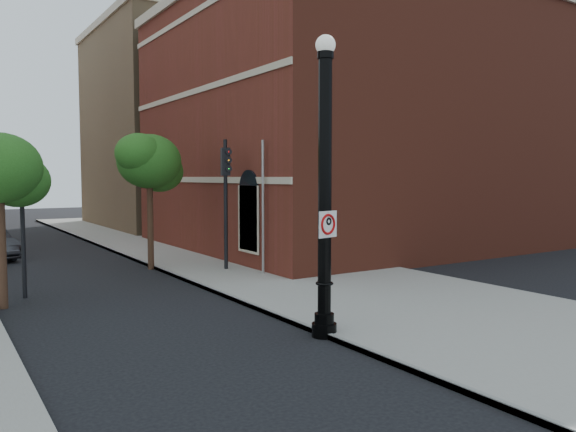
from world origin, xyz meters
TOP-DOWN VIEW (x-y plane):
  - ground at (0.00, 0.00)m, footprint 120.00×120.00m
  - sidewalk_right at (6.00, 10.00)m, footprint 8.00×60.00m
  - curb_edge at (2.05, 10.00)m, footprint 0.10×60.00m
  - brick_wall_building at (16.00, 14.00)m, footprint 22.30×16.30m
  - bg_building_tan_b at (16.00, 30.00)m, footprint 22.00×14.00m
  - lamppost at (2.09, 0.24)m, footprint 0.57×0.57m
  - no_parking_sign at (2.06, 0.07)m, footprint 0.58×0.16m
  - traffic_signal_left at (-3.04, 8.37)m, footprint 0.28×0.36m
  - traffic_signal_right at (4.12, 9.27)m, footprint 0.38×0.44m
  - utility_pole at (4.80, 7.64)m, footprint 0.10×0.10m
  - street_tree_a at (-3.71, 7.26)m, footprint 2.69×2.43m
  - street_tree_c at (1.94, 11.49)m, footprint 2.93×2.65m

SIDE VIEW (x-z plane):
  - ground at x=0.00m, z-range 0.00..0.00m
  - sidewalk_right at x=6.00m, z-range 0.00..0.12m
  - curb_edge at x=2.05m, z-range 0.00..0.14m
  - utility_pole at x=4.80m, z-range 0.00..4.95m
  - no_parking_sign at x=2.06m, z-range 2.29..2.88m
  - traffic_signal_left at x=-3.04m, z-range 0.77..5.17m
  - lamppost at x=2.09m, z-range -0.26..6.49m
  - traffic_signal_right at x=4.12m, z-range 0.88..5.91m
  - street_tree_a at x=-3.71m, z-range 1.39..6.23m
  - street_tree_c at x=1.94m, z-range 1.53..6.82m
  - brick_wall_building at x=16.00m, z-range 0.01..12.51m
  - bg_building_tan_b at x=16.00m, z-range 0.00..14.00m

